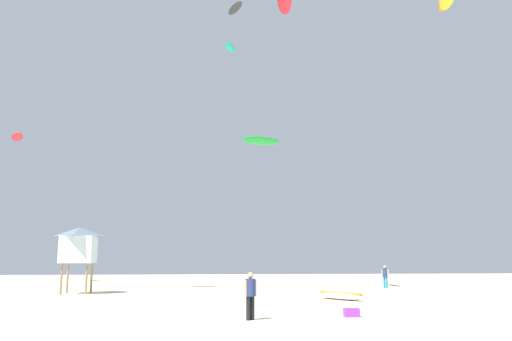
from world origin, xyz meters
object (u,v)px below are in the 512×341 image
at_px(kite_aloft_2, 284,1).
at_px(kite_aloft_6, 230,48).
at_px(kite_aloft_3, 261,141).
at_px(person_midground, 385,275).
at_px(kite_grounded_near, 341,296).
at_px(person_foreground, 250,292).
at_px(kite_aloft_5, 443,5).
at_px(kite_aloft_1, 17,137).
at_px(cooler_box, 351,313).
at_px(lifeguard_tower, 79,245).
at_px(kite_aloft_7, 235,8).

height_order(kite_aloft_2, kite_aloft_6, kite_aloft_6).
xyz_separation_m(kite_aloft_3, kite_aloft_6, (-2.18, 5.58, 10.04)).
bearing_deg(person_midground, kite_grounded_near, -169.53).
distance_m(kite_aloft_2, kite_aloft_6, 11.55).
relative_size(person_foreground, kite_aloft_5, 0.56).
height_order(kite_grounded_near, kite_aloft_2, kite_aloft_2).
xyz_separation_m(person_foreground, kite_aloft_1, (-18.95, 29.67, 12.36)).
xyz_separation_m(person_midground, kite_aloft_6, (-11.44, 6.71, 20.41)).
relative_size(person_foreground, kite_grounded_near, 0.49).
bearing_deg(kite_grounded_near, person_midground, 58.65).
bearing_deg(kite_aloft_5, cooler_box, -125.18).
bearing_deg(kite_aloft_3, lifeguard_tower, -157.49).
bearing_deg(kite_aloft_5, kite_aloft_2, -149.30).
relative_size(kite_aloft_2, kite_aloft_3, 1.24).
xyz_separation_m(person_foreground, kite_aloft_6, (0.58, 25.85, 20.41)).
distance_m(kite_aloft_3, kite_aloft_6, 11.70).
bearing_deg(kite_grounded_near, person_foreground, -123.01).
bearing_deg(person_foreground, kite_aloft_6, -34.83).
height_order(kite_aloft_6, kite_aloft_7, kite_aloft_7).
xyz_separation_m(kite_aloft_1, kite_aloft_3, (21.71, -9.41, -2.00)).
xyz_separation_m(kite_grounded_near, kite_aloft_1, (-24.68, 20.86, 13.14)).
bearing_deg(kite_aloft_2, kite_aloft_5, 30.70).
height_order(lifeguard_tower, kite_aloft_2, kite_aloft_2).
bearing_deg(cooler_box, kite_aloft_3, 93.30).
distance_m(kite_grounded_near, kite_aloft_5, 34.49).
height_order(person_foreground, person_midground, person_foreground).
bearing_deg(kite_aloft_3, kite_aloft_5, 14.71).
xyz_separation_m(person_foreground, kite_aloft_5, (21.15, 25.09, 25.42)).
height_order(kite_grounded_near, kite_aloft_5, kite_aloft_5).
bearing_deg(person_foreground, kite_aloft_3, -41.29).
bearing_deg(cooler_box, kite_aloft_1, 128.17).
xyz_separation_m(kite_grounded_near, kite_aloft_7, (-5.05, 11.73, 22.39)).
bearing_deg(cooler_box, person_midground, 66.32).
bearing_deg(person_midground, kite_aloft_2, 159.67).
bearing_deg(person_foreground, lifeguard_tower, -1.38).
bearing_deg(kite_aloft_2, cooler_box, -89.77).
relative_size(kite_aloft_1, kite_aloft_3, 1.04).
height_order(lifeguard_tower, kite_aloft_7, kite_aloft_7).
bearing_deg(kite_aloft_2, kite_aloft_6, 106.43).
height_order(kite_grounded_near, cooler_box, kite_grounded_near).
bearing_deg(person_foreground, person_midground, -65.67).
xyz_separation_m(person_foreground, lifeguard_tower, (-9.54, 15.17, 2.07)).
height_order(person_foreground, kite_aloft_2, kite_aloft_2).
distance_m(cooler_box, kite_aloft_6, 33.14).
bearing_deg(person_foreground, kite_grounded_near, -66.56).
bearing_deg(kite_grounded_near, kite_aloft_6, 106.82).
xyz_separation_m(person_foreground, cooler_box, (3.89, 0.61, -0.82)).
xyz_separation_m(cooler_box, kite_aloft_3, (-1.13, 19.65, 11.18)).
bearing_deg(kite_grounded_near, kite_aloft_3, 104.54).
bearing_deg(kite_aloft_6, cooler_box, -82.52).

